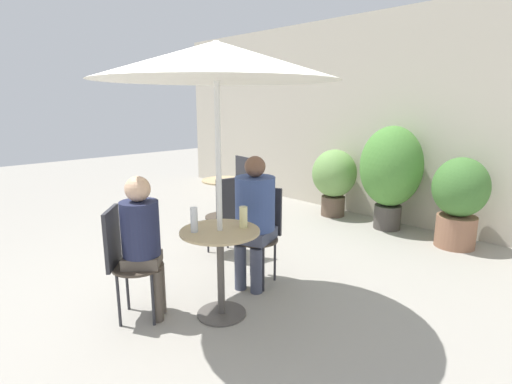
% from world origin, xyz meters
% --- Properties ---
extents(ground_plane, '(20.00, 20.00, 0.00)m').
position_xyz_m(ground_plane, '(0.00, 0.00, 0.00)').
color(ground_plane, '#9E998E').
extents(storefront_wall, '(10.00, 0.06, 3.00)m').
position_xyz_m(storefront_wall, '(0.00, 3.77, 1.50)').
color(storefront_wall, beige).
rests_on(storefront_wall, ground_plane).
extents(cafe_table_near, '(0.64, 0.64, 0.74)m').
position_xyz_m(cafe_table_near, '(0.21, 0.22, 0.52)').
color(cafe_table_near, '#514C47').
rests_on(cafe_table_near, ground_plane).
extents(cafe_table_far, '(0.60, 0.60, 0.74)m').
position_xyz_m(cafe_table_far, '(-1.40, 1.59, 0.51)').
color(cafe_table_far, '#514C47').
rests_on(cafe_table_far, ground_plane).
extents(bistro_chair_0, '(0.43, 0.45, 0.93)m').
position_xyz_m(bistro_chair_0, '(-0.05, 0.94, 0.55)').
color(bistro_chair_0, '#42382D').
rests_on(bistro_chair_0, ground_plane).
extents(bistro_chair_1, '(0.46, 0.47, 0.93)m').
position_xyz_m(bistro_chair_1, '(-0.28, -0.36, 0.55)').
color(bistro_chair_1, '#42382D').
rests_on(bistro_chair_1, ground_plane).
extents(bistro_chair_2, '(0.41, 0.43, 0.93)m').
position_xyz_m(bistro_chair_2, '(-1.89, 2.25, 0.55)').
color(bistro_chair_2, '#42382D').
rests_on(bistro_chair_2, ground_plane).
extents(bistro_chair_3, '(0.43, 0.41, 0.93)m').
position_xyz_m(bistro_chair_3, '(-0.75, 1.09, 0.55)').
color(bistro_chair_3, '#42382D').
rests_on(bistro_chair_3, ground_plane).
extents(seated_person_0, '(0.42, 0.44, 1.26)m').
position_xyz_m(seated_person_0, '(0.00, 0.80, 0.74)').
color(seated_person_0, '#42475B').
rests_on(seated_person_0, ground_plane).
extents(seated_person_1, '(0.38, 0.38, 1.19)m').
position_xyz_m(seated_person_1, '(-0.19, -0.25, 0.72)').
color(seated_person_1, brown).
rests_on(seated_person_1, ground_plane).
extents(beer_glass_0, '(0.06, 0.06, 0.20)m').
position_xyz_m(beer_glass_0, '(0.11, 0.05, 0.84)').
color(beer_glass_0, silver).
rests_on(beer_glass_0, cafe_table_near).
extents(beer_glass_1, '(0.07, 0.07, 0.17)m').
position_xyz_m(beer_glass_1, '(0.28, 0.41, 0.83)').
color(beer_glass_1, beige).
rests_on(beer_glass_1, cafe_table_near).
extents(potted_plant_0, '(0.68, 0.68, 1.03)m').
position_xyz_m(potted_plant_0, '(-0.92, 3.37, 0.61)').
color(potted_plant_0, brown).
rests_on(potted_plant_0, ground_plane).
extents(potted_plant_1, '(0.83, 0.83, 1.43)m').
position_xyz_m(potted_plant_1, '(0.00, 3.37, 0.84)').
color(potted_plant_1, '#47423D').
rests_on(potted_plant_1, ground_plane).
extents(potted_plant_2, '(0.64, 0.64, 1.10)m').
position_xyz_m(potted_plant_2, '(0.94, 3.31, 0.62)').
color(potted_plant_2, '#93664C').
rests_on(potted_plant_2, ground_plane).
extents(umbrella, '(1.82, 1.82, 2.17)m').
position_xyz_m(umbrella, '(0.21, 0.22, 2.03)').
color(umbrella, silver).
rests_on(umbrella, ground_plane).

